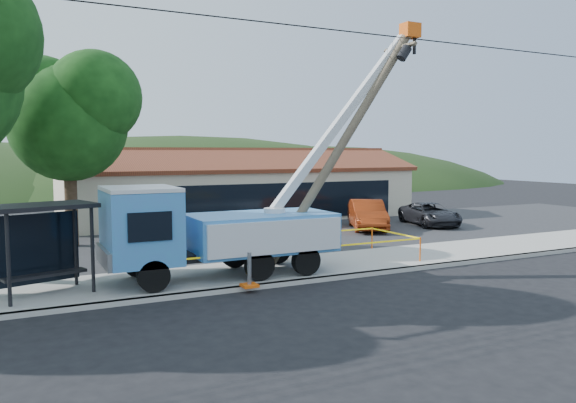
# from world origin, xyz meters

# --- Properties ---
(ground) EXTENTS (120.00, 120.00, 0.00)m
(ground) POSITION_xyz_m (0.00, 0.00, 0.00)
(ground) COLOR black
(ground) RESTS_ON ground
(curb) EXTENTS (60.00, 0.25, 0.15)m
(curb) POSITION_xyz_m (0.00, 2.10, 0.07)
(curb) COLOR #A7A69C
(curb) RESTS_ON ground
(sidewalk) EXTENTS (60.00, 4.00, 0.15)m
(sidewalk) POSITION_xyz_m (0.00, 4.00, 0.07)
(sidewalk) COLOR #A7A69C
(sidewalk) RESTS_ON ground
(parking_lot) EXTENTS (60.00, 12.00, 0.10)m
(parking_lot) POSITION_xyz_m (0.00, 12.00, 0.05)
(parking_lot) COLOR #28282B
(parking_lot) RESTS_ON ground
(strip_mall) EXTENTS (22.50, 8.53, 4.67)m
(strip_mall) POSITION_xyz_m (4.00, 19.98, 1.88)
(strip_mall) COLOR beige
(strip_mall) RESTS_ON ground
(tree_lot) EXTENTS (6.30, 5.60, 8.94)m
(tree_lot) POSITION_xyz_m (-7.00, 13.00, 6.21)
(tree_lot) COLOR #332316
(tree_lot) RESTS_ON ground
(hill_center) EXTENTS (89.60, 64.00, 32.00)m
(hill_center) POSITION_xyz_m (10.00, 55.00, 0.00)
(hill_center) COLOR #1C3212
(hill_center) RESTS_ON ground
(hill_east) EXTENTS (72.80, 52.00, 26.00)m
(hill_east) POSITION_xyz_m (30.00, 55.00, 0.00)
(hill_east) COLOR #1C3212
(hill_east) RESTS_ON ground
(utility_truck) EXTENTS (12.02, 4.23, 9.21)m
(utility_truck) POSITION_xyz_m (-3.24, 3.72, 1.85)
(utility_truck) COLOR black
(utility_truck) RESTS_ON ground
(leaning_pole) EXTENTS (6.48, 1.87, 9.14)m
(leaning_pole) POSITION_xyz_m (1.85, 3.50, 5.07)
(leaning_pole) COLOR brown
(leaning_pole) RESTS_ON ground
(bus_shelter) EXTENTS (3.19, 2.45, 2.72)m
(bus_shelter) POSITION_xyz_m (-8.71, 3.89, 2.15)
(bus_shelter) COLOR black
(bus_shelter) RESTS_ON ground
(caution_tape) EXTENTS (10.18, 3.29, 0.95)m
(caution_tape) POSITION_xyz_m (-0.31, 4.39, 0.86)
(caution_tape) COLOR #FE5C0D
(caution_tape) RESTS_ON ground
(car_silver) EXTENTS (2.73, 4.68, 1.50)m
(car_silver) POSITION_xyz_m (-2.44, 12.08, 0.00)
(car_silver) COLOR silver
(car_silver) RESTS_ON ground
(car_red) EXTENTS (3.74, 5.19, 1.63)m
(car_red) POSITION_xyz_m (8.34, 11.58, 0.00)
(car_red) COLOR maroon
(car_red) RESTS_ON ground
(car_dark) EXTENTS (3.21, 5.10, 1.31)m
(car_dark) POSITION_xyz_m (12.60, 11.34, 0.00)
(car_dark) COLOR black
(car_dark) RESTS_ON ground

